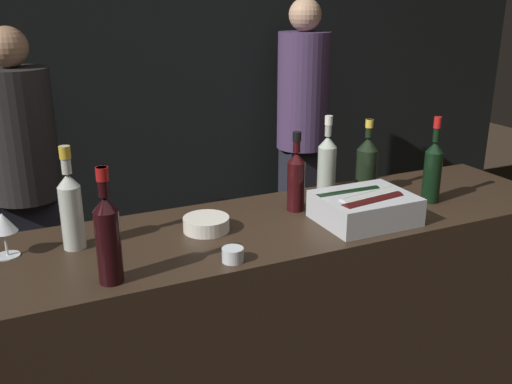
{
  "coord_description": "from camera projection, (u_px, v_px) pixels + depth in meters",
  "views": [
    {
      "loc": [
        -0.83,
        -1.45,
        1.82
      ],
      "look_at": [
        0.0,
        0.34,
        1.14
      ],
      "focal_mm": 40.0,
      "sensor_mm": 36.0,
      "label": 1
    }
  ],
  "objects": [
    {
      "name": "red_wine_bottle_burgundy",
      "position": [
        433.0,
        169.0,
        2.29
      ],
      "size": [
        0.07,
        0.07,
        0.35
      ],
      "color": "black",
      "rests_on": "bar_counter"
    },
    {
      "name": "wine_glass",
      "position": [
        3.0,
        224.0,
        1.81
      ],
      "size": [
        0.09,
        0.09,
        0.15
      ],
      "color": "silver",
      "rests_on": "bar_counter"
    },
    {
      "name": "person_in_hoodie",
      "position": [
        24.0,
        168.0,
        3.11
      ],
      "size": [
        0.38,
        0.38,
        1.68
      ],
      "rotation": [
        0.0,
        0.0,
        1.33
      ],
      "color": "black",
      "rests_on": "ground_plane"
    },
    {
      "name": "white_wine_bottle",
      "position": [
        327.0,
        161.0,
        2.43
      ],
      "size": [
        0.08,
        0.08,
        0.33
      ],
      "color": "#9EA899",
      "rests_on": "bar_counter"
    },
    {
      "name": "rose_wine_bottle",
      "position": [
        71.0,
        207.0,
        1.86
      ],
      "size": [
        0.07,
        0.07,
        0.35
      ],
      "color": "#B2B7AD",
      "rests_on": "bar_counter"
    },
    {
      "name": "wall_back_chalkboard",
      "position": [
        129.0,
        65.0,
        3.65
      ],
      "size": [
        6.4,
        0.06,
        2.8
      ],
      "color": "black",
      "rests_on": "ground_plane"
    },
    {
      "name": "person_grey_polo",
      "position": [
        302.0,
        121.0,
        3.84
      ],
      "size": [
        0.34,
        0.34,
        1.81
      ],
      "rotation": [
        0.0,
        0.0,
        1.21
      ],
      "color": "black",
      "rests_on": "ground_plane"
    },
    {
      "name": "bar_counter",
      "position": [
        259.0,
        345.0,
        2.26
      ],
      "size": [
        2.55,
        0.61,
        1.02
      ],
      "color": "#2D2116",
      "rests_on": "ground_plane"
    },
    {
      "name": "red_wine_bottle_black_foil",
      "position": [
        296.0,
        178.0,
        2.2
      ],
      "size": [
        0.07,
        0.07,
        0.31
      ],
      "color": "black",
      "rests_on": "bar_counter"
    },
    {
      "name": "red_wine_bottle_tall",
      "position": [
        108.0,
        235.0,
        1.63
      ],
      "size": [
        0.07,
        0.07,
        0.35
      ],
      "color": "black",
      "rests_on": "bar_counter"
    },
    {
      "name": "champagne_bottle",
      "position": [
        367.0,
        164.0,
        2.4
      ],
      "size": [
        0.09,
        0.09,
        0.32
      ],
      "color": "black",
      "rests_on": "bar_counter"
    },
    {
      "name": "ice_bin_with_bottles",
      "position": [
        364.0,
        206.0,
        2.11
      ],
      "size": [
        0.34,
        0.28,
        0.11
      ],
      "color": "#B7BABF",
      "rests_on": "bar_counter"
    },
    {
      "name": "bowl_white",
      "position": [
        206.0,
        223.0,
        2.04
      ],
      "size": [
        0.17,
        0.17,
        0.05
      ],
      "color": "silver",
      "rests_on": "bar_counter"
    },
    {
      "name": "candle_votive",
      "position": [
        233.0,
        255.0,
        1.8
      ],
      "size": [
        0.07,
        0.07,
        0.05
      ],
      "color": "silver",
      "rests_on": "bar_counter"
    }
  ]
}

